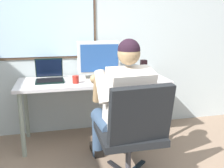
# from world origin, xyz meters

# --- Properties ---
(wall_rear) EXTENTS (5.98, 0.08, 2.79)m
(wall_rear) POSITION_xyz_m (-0.03, 2.06, 1.40)
(wall_rear) COLOR #B3BEBF
(wall_rear) RESTS_ON ground
(desk) EXTENTS (1.70, 0.62, 0.73)m
(desk) POSITION_xyz_m (-0.12, 1.70, 0.66)
(desk) COLOR gray
(desk) RESTS_ON ground
(office_chair) EXTENTS (0.58, 0.61, 0.92)m
(office_chair) POSITION_xyz_m (0.06, 0.75, 0.52)
(office_chair) COLOR black
(office_chair) RESTS_ON ground
(person_seated) EXTENTS (0.56, 0.80, 1.25)m
(person_seated) POSITION_xyz_m (0.04, 1.01, 0.65)
(person_seated) COLOR #334761
(person_seated) RESTS_ON ground
(crt_monitor) EXTENTS (0.47, 0.27, 0.43)m
(crt_monitor) POSITION_xyz_m (-0.05, 1.74, 0.98)
(crt_monitor) COLOR beige
(crt_monitor) RESTS_ON desk
(laptop) EXTENTS (0.31, 0.34, 0.24)m
(laptop) POSITION_xyz_m (-0.61, 1.78, 0.80)
(laptop) COLOR black
(laptop) RESTS_ON desk
(wine_glass) EXTENTS (0.08, 0.08, 0.15)m
(wine_glass) POSITION_xyz_m (0.41, 1.62, 0.84)
(wine_glass) COLOR silver
(wine_glass) RESTS_ON desk
(desk_speaker) EXTENTS (0.07, 0.09, 0.19)m
(desk_speaker) POSITION_xyz_m (0.52, 1.79, 0.83)
(desk_speaker) COLOR black
(desk_speaker) RESTS_ON desk
(coffee_mug) EXTENTS (0.07, 0.07, 0.08)m
(coffee_mug) POSITION_xyz_m (-0.33, 1.57, 0.78)
(coffee_mug) COLOR maroon
(coffee_mug) RESTS_ON desk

